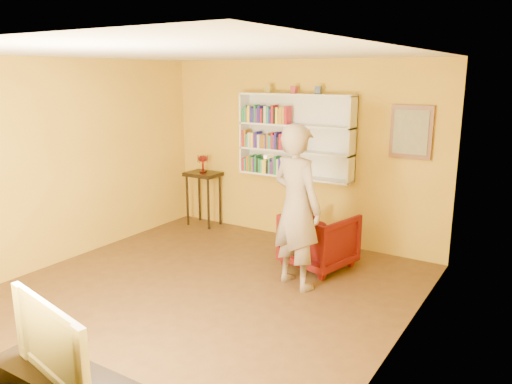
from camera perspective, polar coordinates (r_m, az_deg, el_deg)
room_shell at (r=5.56m, az=-6.99°, el=-2.16°), size 5.30×5.80×2.88m
bookshelf at (r=7.44m, az=4.71°, el=6.38°), size 1.80×0.29×1.23m
books_row_lower at (r=7.65m, az=0.99°, el=3.12°), size 0.71×0.19×0.27m
books_row_middle at (r=7.53m, az=1.88°, el=5.84°), size 0.98×0.19×0.27m
books_row_upper at (r=7.54m, az=1.17°, el=8.81°), size 0.78×0.19×0.27m
ornament_left at (r=7.55m, az=1.46°, el=11.71°), size 0.09×0.09×0.12m
ornament_centre at (r=7.35m, az=4.36°, el=11.59°), size 0.08×0.08×0.11m
ornament_right at (r=7.17m, az=7.14°, el=11.49°), size 0.08×0.08×0.11m
framed_painting at (r=6.87m, az=17.31°, el=6.56°), size 0.55×0.05×0.70m
console_table at (r=8.33m, az=-6.04°, el=1.20°), size 0.55×0.42×0.90m
ruby_lustre at (r=8.27m, az=-6.10°, el=3.63°), size 0.18×0.18×0.28m
armchair at (r=6.62m, az=7.23°, el=-5.44°), size 0.96×0.98×0.74m
person at (r=5.84m, az=4.66°, el=-1.72°), size 0.82×0.67×1.95m
game_remote at (r=5.47m, az=1.47°, el=4.11°), size 0.04×0.15×0.04m
television at (r=3.74m, az=-21.08°, el=-15.24°), size 1.00×0.32×0.57m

